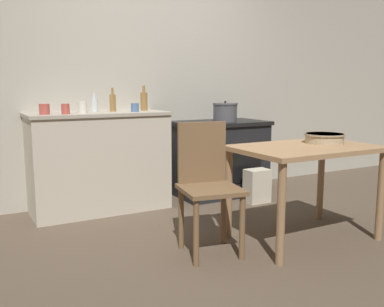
{
  "coord_description": "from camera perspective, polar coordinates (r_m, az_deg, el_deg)",
  "views": [
    {
      "loc": [
        -1.73,
        -2.62,
        1.17
      ],
      "look_at": [
        0.0,
        0.52,
        0.61
      ],
      "focal_mm": 40.0,
      "sensor_mm": 36.0,
      "label": 1
    }
  ],
  "objects": [
    {
      "name": "ground_plane",
      "position": [
        3.35,
        4.38,
        -11.54
      ],
      "size": [
        14.0,
        14.0,
        0.0
      ],
      "primitive_type": "plane",
      "color": "brown"
    },
    {
      "name": "wall_back",
      "position": [
        4.55,
        -6.56,
        10.2
      ],
      "size": [
        8.0,
        0.07,
        2.55
      ],
      "color": "#B2AD9E",
      "rests_on": "ground_plane"
    },
    {
      "name": "counter_cabinet",
      "position": [
        4.13,
        -12.26,
        -1.07
      ],
      "size": [
        1.29,
        0.57,
        0.93
      ],
      "color": "beige",
      "rests_on": "ground_plane"
    },
    {
      "name": "stove",
      "position": [
        4.66,
        3.63,
        -0.57
      ],
      "size": [
        0.99,
        0.63,
        0.8
      ],
      "color": "black",
      "rests_on": "ground_plane"
    },
    {
      "name": "work_table",
      "position": [
        3.35,
        14.88,
        -0.83
      ],
      "size": [
        1.07,
        0.71,
        0.73
      ],
      "color": "#A87F56",
      "rests_on": "ground_plane"
    },
    {
      "name": "chair",
      "position": [
        3.03,
        2.05,
        -3.91
      ],
      "size": [
        0.46,
        0.46,
        0.92
      ],
      "rotation": [
        0.0,
        0.0,
        -0.18
      ],
      "color": "brown",
      "rests_on": "ground_plane"
    },
    {
      "name": "flour_sack",
      "position": [
        4.41,
        8.67,
        -4.28
      ],
      "size": [
        0.24,
        0.17,
        0.34
      ],
      "primitive_type": "cube",
      "color": "beige",
      "rests_on": "ground_plane"
    },
    {
      "name": "stock_pot",
      "position": [
        4.56,
        4.44,
        5.51
      ],
      "size": [
        0.26,
        0.26,
        0.22
      ],
      "color": "#4C4C51",
      "rests_on": "stove"
    },
    {
      "name": "mixing_bowl_large",
      "position": [
        3.55,
        17.25,
        2.02
      ],
      "size": [
        0.32,
        0.32,
        0.08
      ],
      "color": "tan",
      "rests_on": "work_table"
    },
    {
      "name": "bottle_far_left",
      "position": [
        4.19,
        -12.87,
        6.41
      ],
      "size": [
        0.06,
        0.06,
        0.18
      ],
      "color": "silver",
      "rests_on": "counter_cabinet"
    },
    {
      "name": "bottle_left",
      "position": [
        4.18,
        -10.53,
        6.72
      ],
      "size": [
        0.06,
        0.06,
        0.22
      ],
      "color": "olive",
      "rests_on": "counter_cabinet"
    },
    {
      "name": "bottle_mid_left",
      "position": [
        4.29,
        -6.42,
        6.98
      ],
      "size": [
        0.07,
        0.07,
        0.25
      ],
      "color": "olive",
      "rests_on": "counter_cabinet"
    },
    {
      "name": "cup_center_left",
      "position": [
        3.87,
        -19.08,
        5.61
      ],
      "size": [
        0.09,
        0.09,
        0.09
      ],
      "primitive_type": "cylinder",
      "color": "#B74C42",
      "rests_on": "counter_cabinet"
    },
    {
      "name": "cup_center",
      "position": [
        3.97,
        -14.39,
        5.98
      ],
      "size": [
        0.08,
        0.08,
        0.1
      ],
      "primitive_type": "cylinder",
      "color": "silver",
      "rests_on": "counter_cabinet"
    },
    {
      "name": "cup_center_right",
      "position": [
        4.1,
        -7.62,
        6.1
      ],
      "size": [
        0.07,
        0.07,
        0.08
      ],
      "primitive_type": "cylinder",
      "color": "#4C6B99",
      "rests_on": "counter_cabinet"
    },
    {
      "name": "cup_mid_right",
      "position": [
        3.87,
        -16.51,
        5.72
      ],
      "size": [
        0.07,
        0.07,
        0.09
      ],
      "primitive_type": "cylinder",
      "color": "#B74C42",
      "rests_on": "counter_cabinet"
    }
  ]
}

